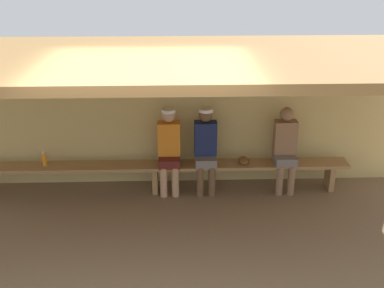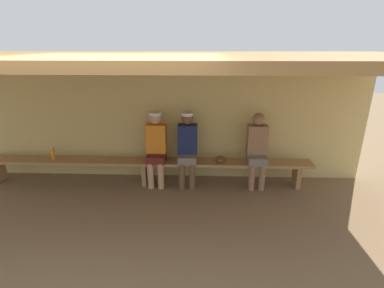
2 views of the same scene
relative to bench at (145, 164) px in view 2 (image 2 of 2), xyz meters
name	(u,v)px [view 2 (image 2 of 2)]	position (x,y,z in m)	size (l,w,h in m)	color
ground_plane	(124,236)	(0.00, -1.55, -0.39)	(24.00, 24.00, 0.00)	brown
back_wall	(147,120)	(0.00, 0.45, 0.71)	(8.00, 0.20, 2.20)	tan
dugout_roof	(124,59)	(0.00, -0.85, 1.87)	(8.00, 2.80, 0.12)	olive
bench	(145,164)	(0.00, 0.00, 0.00)	(6.00, 0.36, 0.46)	#9E7547
player_with_sunglasses	(187,146)	(0.78, 0.00, 0.36)	(0.34, 0.42, 1.34)	slate
player_rightmost	(156,145)	(0.23, 0.00, 0.36)	(0.34, 0.42, 1.34)	#591E19
player_near_post	(257,148)	(2.00, 0.00, 0.34)	(0.34, 0.42, 1.34)	slate
water_bottle_orange	(53,153)	(-1.68, 0.02, 0.18)	(0.07, 0.07, 0.23)	orange
baseball_glove_tan	(220,159)	(1.37, 0.00, 0.12)	(0.24, 0.17, 0.09)	brown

